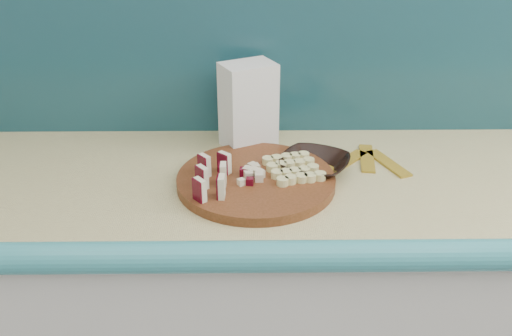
% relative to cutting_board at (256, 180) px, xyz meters
% --- Properties ---
extents(kitchen_counter, '(2.20, 0.63, 0.91)m').
position_rel_cutting_board_xyz_m(kitchen_counter, '(0.09, 0.03, -0.46)').
color(kitchen_counter, silver).
rests_on(kitchen_counter, ground).
extents(backsplash, '(2.20, 0.02, 0.50)m').
position_rel_cutting_board_xyz_m(backsplash, '(0.09, 0.32, 0.24)').
color(backsplash, teal).
rests_on(backsplash, kitchen_counter).
extents(cutting_board, '(0.43, 0.43, 0.02)m').
position_rel_cutting_board_xyz_m(cutting_board, '(0.00, 0.00, 0.00)').
color(cutting_board, '#46270F').
rests_on(cutting_board, kitchen_counter).
extents(apple_wedges, '(0.07, 0.16, 0.05)m').
position_rel_cutting_board_xyz_m(apple_wedges, '(-0.09, -0.04, 0.04)').
color(apple_wedges, beige).
rests_on(apple_wedges, cutting_board).
extents(apple_chunks, '(0.05, 0.06, 0.02)m').
position_rel_cutting_board_xyz_m(apple_chunks, '(-0.02, -0.01, 0.02)').
color(apple_chunks, beige).
rests_on(apple_chunks, cutting_board).
extents(banana_slices, '(0.14, 0.15, 0.02)m').
position_rel_cutting_board_xyz_m(banana_slices, '(0.08, 0.02, 0.02)').
color(banana_slices, '#E2D98A').
rests_on(banana_slices, cutting_board).
extents(brown_bowl, '(0.21, 0.21, 0.04)m').
position_rel_cutting_board_xyz_m(brown_bowl, '(0.14, 0.06, 0.01)').
color(brown_bowl, black).
rests_on(brown_bowl, kitchen_counter).
extents(flour_bag, '(0.15, 0.14, 0.22)m').
position_rel_cutting_board_xyz_m(flour_bag, '(-0.02, 0.21, 0.10)').
color(flour_bag, white).
rests_on(flour_bag, kitchen_counter).
extents(banana_peel, '(0.21, 0.18, 0.01)m').
position_rel_cutting_board_xyz_m(banana_peel, '(0.27, 0.11, -0.01)').
color(banana_peel, gold).
rests_on(banana_peel, kitchen_counter).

